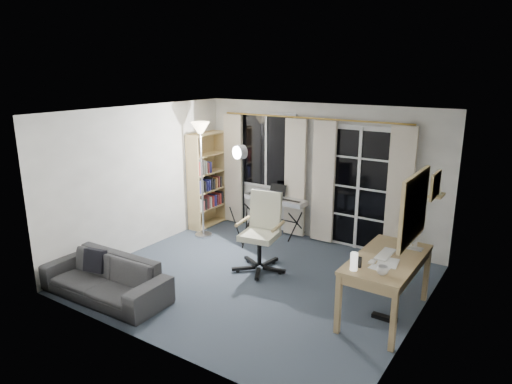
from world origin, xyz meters
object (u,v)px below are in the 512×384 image
keyboard_piano (275,200)px  desk (387,265)px  monitor (417,227)px  studio_light (241,164)px  mug (383,269)px  torchiere_lamp (201,145)px  bookshelf (205,182)px  office_chair (263,224)px  sofa (103,271)px

keyboard_piano → desk: keyboard_piano is taller
keyboard_piano → monitor: bearing=-21.5°
studio_light → monitor: 3.06m
desk → mug: mug is taller
torchiere_lamp → keyboard_piano: (1.07, 0.73, -1.00)m
torchiere_lamp → mug: (3.76, -1.43, -0.84)m
monitor → mug: size_ratio=4.39×
torchiere_lamp → bookshelf: bearing=124.6°
keyboard_piano → monitor: (2.78, -1.22, 0.39)m
office_chair → monitor: bearing=-8.0°
office_chair → desk: 2.06m
office_chair → sofa: office_chair is taller
keyboard_piano → studio_light: bearing=-104.1°
desk → keyboard_piano: bearing=147.6°
keyboard_piano → office_chair: size_ratio=1.04×
bookshelf → keyboard_piano: 1.45m
desk → studio_light: bearing=162.2°
torchiere_lamp → desk: bearing=-14.3°
studio_light → monitor: (3.00, -0.47, -0.37)m
torchiere_lamp → sofa: bearing=-81.2°
sofa → desk: bearing=23.7°
sofa → studio_light: bearing=77.4°
studio_light → desk: 3.05m
studio_light → monitor: bearing=10.7°
keyboard_piano → monitor: size_ratio=2.21×
monitor → mug: (-0.10, -0.95, -0.23)m
office_chair → sofa: size_ratio=0.63×
bookshelf → mug: bearing=-25.7°
desk → mug: 0.53m
keyboard_piano → torchiere_lamp: bearing=-143.6°
torchiere_lamp → monitor: 3.93m
bookshelf → mug: size_ratio=14.31×
torchiere_lamp → sofa: (0.39, -2.51, -1.31)m
bookshelf → office_chair: (1.98, -1.04, -0.16)m
monitor → keyboard_piano: bearing=156.8°
mug → sofa: 3.57m
studio_light → office_chair: bearing=-14.7°
studio_light → bookshelf: bearing=176.6°
monitor → sofa: monitor is taller
torchiere_lamp → sofa: size_ratio=1.11×
bookshelf → keyboard_piano: bookshelf is taller
office_chair → sofa: (-1.25, -1.97, -0.33)m
bookshelf → monitor: bearing=-13.6°
sofa → torchiere_lamp: bearing=96.8°
office_chair → keyboard_piano: bearing=104.2°
keyboard_piano → desk: (2.59, -1.67, 0.01)m
bookshelf → desk: bearing=-20.2°
office_chair → monitor: 2.25m
office_chair → torchiere_lamp: bearing=151.9°
office_chair → desk: size_ratio=0.82×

